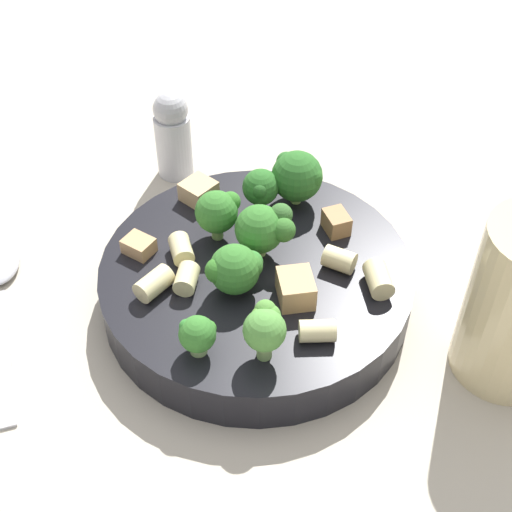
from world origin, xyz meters
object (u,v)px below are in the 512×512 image
Objects in this scene: rigatoni_3 at (339,260)px; rigatoni_0 at (317,331)px; broccoli_floret_1 at (268,229)px; broccoli_floret_3 at (265,327)px; broccoli_floret_6 at (198,334)px; chicken_chunk_1 at (336,222)px; rigatoni_4 at (187,279)px; pepper_shaker at (173,134)px; pasta_bowl at (256,280)px; broccoli_floret_4 at (298,176)px; rigatoni_1 at (378,279)px; chicken_chunk_2 at (296,289)px; chicken_chunk_0 at (199,191)px; broccoli_floret_0 at (235,269)px; rigatoni_2 at (154,284)px; rigatoni_5 at (183,246)px; chicken_chunk_3 at (140,242)px; broccoli_floret_2 at (218,211)px; broccoli_floret_5 at (261,187)px.

rigatoni_0 is at bearing 173.34° from rigatoni_3.
broccoli_floret_1 is 0.09m from broccoli_floret_3.
rigatoni_3 is at bearing -41.70° from broccoli_floret_6.
broccoli_floret_3 is 1.84× the size of chicken_chunk_1.
broccoli_floret_6 reaches higher than rigatoni_4.
broccoli_floret_3 is at bearing -151.53° from pepper_shaker.
broccoli_floret_4 reaches higher than pasta_bowl.
pepper_shaker is at bearing 61.56° from broccoli_floret_4.
broccoli_floret_6 is at bearing 124.85° from rigatoni_1.
chicken_chunk_0 is at bearing 44.05° from chicken_chunk_2.
broccoli_floret_0 and broccoli_floret_3 have the same top height.
chicken_chunk_1 is at bearing -51.47° from rigatoni_4.
rigatoni_0 is 0.12m from rigatoni_2.
broccoli_floret_6 reaches higher than rigatoni_0.
rigatoni_2 is at bearing 101.59° from broccoli_floret_0.
rigatoni_3 and rigatoni_5 have the same top height.
rigatoni_0 is 0.15m from chicken_chunk_3.
broccoli_floret_2 is at bearing 74.54° from rigatoni_1.
rigatoni_4 is at bearing 71.99° from rigatoni_0.
broccoli_floret_5 reaches higher than rigatoni_0.
broccoli_floret_1 is 1.89× the size of rigatoni_3.
rigatoni_3 is at bearing -37.10° from chicken_chunk_2.
pasta_bowl is 5.62× the size of broccoli_floret_2.
broccoli_floret_4 reaches higher than chicken_chunk_3.
chicken_chunk_1 is at bearing -53.85° from rigatoni_2.
rigatoni_0 is 0.24m from pepper_shaker.
rigatoni_0 is at bearing -100.79° from rigatoni_2.
chicken_chunk_0 is at bearing 63.56° from rigatoni_3.
broccoli_floret_4 is 2.13× the size of rigatoni_4.
chicken_chunk_3 is (0.00, 0.09, 0.02)m from pasta_bowl.
broccoli_floret_1 is 0.06m from broccoli_floret_4.
rigatoni_0 is (-0.08, -0.08, -0.02)m from broccoli_floret_2.
broccoli_floret_3 is (-0.05, -0.03, 0.00)m from broccoli_floret_0.
chicken_chunk_1 is 0.17m from pepper_shaker.
broccoli_floret_5 is at bearing -38.36° from rigatoni_5.
broccoli_floret_6 is 1.05× the size of chicken_chunk_2.
chicken_chunk_3 is at bearing 28.79° from rigatoni_2.
rigatoni_2 is at bearing -151.21° from chicken_chunk_3.
chicken_chunk_2 reaches higher than rigatoni_0.
pasta_bowl is at bearing 166.34° from broccoli_floret_4.
chicken_chunk_1 is 0.76× the size of chicken_chunk_2.
rigatoni_2 is at bearing 79.21° from rigatoni_0.
broccoli_floret_3 is 0.04m from broccoli_floret_6.
broccoli_floret_4 is at bearing -118.44° from pepper_shaker.
broccoli_floret_1 reaches higher than broccoli_floret_3.
broccoli_floret_3 is 1.41× the size of chicken_chunk_2.
pepper_shaker is (0.21, 0.12, -0.02)m from broccoli_floret_3.
rigatoni_5 is at bearing -162.30° from pepper_shaker.
chicken_chunk_0 is at bearing 28.28° from broccoli_floret_3.
rigatoni_5 is 1.08× the size of chicken_chunk_3.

